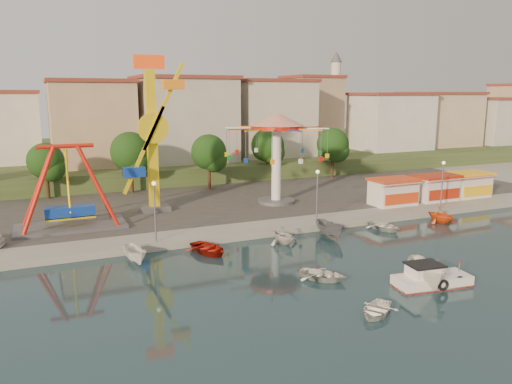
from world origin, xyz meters
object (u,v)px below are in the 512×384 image
wave_swinger (276,138)px  rowboat_a (323,275)px  pirate_ship_ride (68,189)px  kamikaze_tower (155,138)px  skiff (426,274)px  cabin_motorboat (430,280)px

wave_swinger → rowboat_a: 24.53m
pirate_ship_ride → rowboat_a: pirate_ship_ride is taller
kamikaze_tower → skiff: (12.47, -27.81, -7.67)m
pirate_ship_ride → wave_swinger: (22.78, 2.18, 3.80)m
cabin_motorboat → skiff: 0.48m
rowboat_a → skiff: (5.91, -3.97, 0.52)m
wave_swinger → cabin_motorboat: (-0.95, -26.32, -7.69)m
cabin_motorboat → pirate_ship_ride: bearing=139.2°
kamikaze_tower → skiff: bearing=-65.9°
pirate_ship_ride → skiff: bearing=-47.9°
skiff → wave_swinger: bearing=106.9°
pirate_ship_ride → cabin_motorboat: 32.78m
wave_swinger → rowboat_a: bearing=-107.7°
pirate_ship_ride → skiff: 32.44m
kamikaze_tower → cabin_motorboat: 31.79m
pirate_ship_ride → kamikaze_tower: kamikaze_tower is taller
kamikaze_tower → cabin_motorboat: (12.67, -28.03, -8.05)m
cabin_motorboat → rowboat_a: 7.41m
cabin_motorboat → skiff: skiff is taller
kamikaze_tower → wave_swinger: kamikaze_tower is taller
cabin_motorboat → rowboat_a: (-6.12, 4.18, -0.14)m
wave_swinger → cabin_motorboat: size_ratio=2.09×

